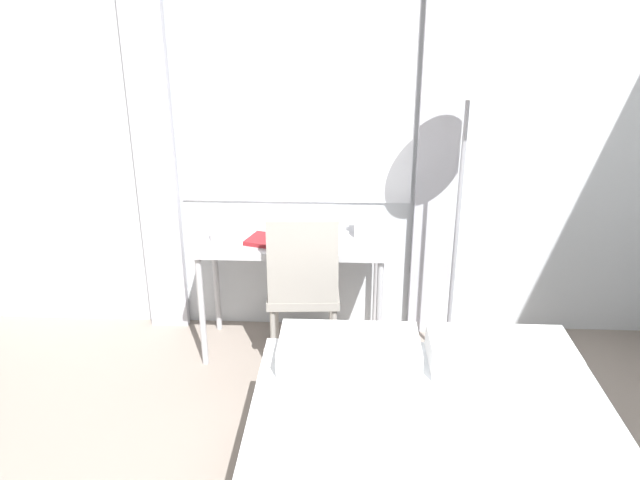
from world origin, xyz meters
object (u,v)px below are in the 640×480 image
(desk, at_px, (292,250))
(mug, at_px, (218,233))
(book, at_px, (268,240))
(desk_chair, at_px, (303,284))
(telephone, at_px, (367,225))
(standing_lamp, at_px, (468,95))

(desk, xyz_separation_m, mug, (-0.42, -0.05, 0.11))
(book, relative_size, mug, 3.14)
(desk_chair, relative_size, telephone, 5.36)
(desk_chair, xyz_separation_m, telephone, (0.36, 0.30, 0.24))
(desk_chair, bearing_deg, mug, 159.12)
(book, bearing_deg, telephone, 16.13)
(desk, distance_m, standing_lamp, 1.30)
(telephone, xyz_separation_m, mug, (-0.85, -0.15, -0.01))
(desk, relative_size, standing_lamp, 0.60)
(desk_chair, relative_size, mug, 11.02)
(desk_chair, xyz_separation_m, standing_lamp, (0.84, 0.12, 1.03))
(desk, bearing_deg, telephone, 12.08)
(desk, relative_size, telephone, 6.18)
(book, height_order, mug, mug)
(standing_lamp, distance_m, mug, 1.56)
(book, bearing_deg, mug, 176.82)
(standing_lamp, height_order, telephone, standing_lamp)
(desk_chair, height_order, book, desk_chair)
(desk, xyz_separation_m, telephone, (0.44, 0.09, 0.12))
(desk, relative_size, desk_chair, 1.15)
(standing_lamp, bearing_deg, desk_chair, -172.14)
(telephone, xyz_separation_m, book, (-0.56, -0.16, -0.04))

